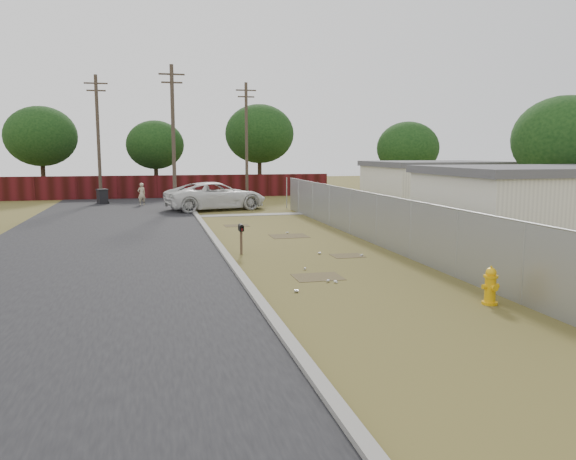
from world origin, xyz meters
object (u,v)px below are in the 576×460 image
object	(u,v)px
mailbox	(241,230)
trash_bin	(102,196)
pickup_truck	(216,196)
pedestrian	(142,194)
fire_hydrant	(490,286)

from	to	relation	value
mailbox	trash_bin	distance (m)	22.54
pickup_truck	pedestrian	size ratio (longest dim) A/B	4.13
mailbox	pedestrian	distance (m)	20.32
pedestrian	trash_bin	xyz separation A→B (m)	(-2.69, 1.63, -0.23)
pedestrian	fire_hydrant	bearing A→B (deg)	82.15
fire_hydrant	mailbox	world-z (taller)	mailbox
pedestrian	pickup_truck	bearing A→B (deg)	113.02
pickup_truck	mailbox	bearing A→B (deg)	162.19
fire_hydrant	trash_bin	world-z (taller)	trash_bin
fire_hydrant	mailbox	size ratio (longest dim) A/B	0.86
mailbox	pedestrian	bearing A→B (deg)	100.53
fire_hydrant	pedestrian	world-z (taller)	pedestrian
pickup_truck	trash_bin	size ratio (longest dim) A/B	6.02
mailbox	pickup_truck	distance (m)	15.81
mailbox	trash_bin	bearing A→B (deg)	106.51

